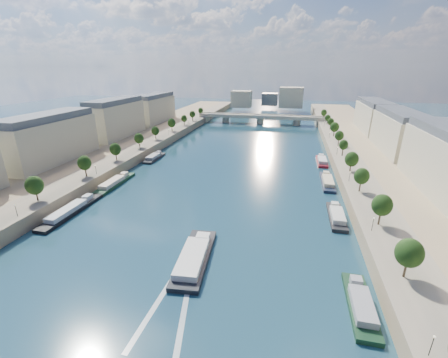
% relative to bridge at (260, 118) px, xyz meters
% --- Properties ---
extents(ground, '(700.00, 700.00, 0.00)m').
position_rel_bridge_xyz_m(ground, '(0.00, -136.14, -5.08)').
color(ground, '#0C2935').
rests_on(ground, ground).
extents(quay_left, '(44.00, 520.00, 5.00)m').
position_rel_bridge_xyz_m(quay_left, '(-72.00, -136.14, -2.58)').
color(quay_left, '#9E8460').
rests_on(quay_left, ground).
extents(quay_right, '(44.00, 520.00, 5.00)m').
position_rel_bridge_xyz_m(quay_right, '(72.00, -136.14, -2.58)').
color(quay_right, '#9E8460').
rests_on(quay_right, ground).
extents(pave_left, '(14.00, 520.00, 0.10)m').
position_rel_bridge_xyz_m(pave_left, '(-57.00, -136.14, -0.03)').
color(pave_left, gray).
rests_on(pave_left, quay_left).
extents(pave_right, '(14.00, 520.00, 0.10)m').
position_rel_bridge_xyz_m(pave_right, '(57.00, -136.14, -0.03)').
color(pave_right, gray).
rests_on(pave_right, quay_right).
extents(trees_left, '(4.80, 268.80, 8.26)m').
position_rel_bridge_xyz_m(trees_left, '(-55.00, -134.14, 5.39)').
color(trees_left, '#382B1E').
rests_on(trees_left, ground).
extents(trees_right, '(4.80, 268.80, 8.26)m').
position_rel_bridge_xyz_m(trees_right, '(55.00, -126.14, 5.39)').
color(trees_right, '#382B1E').
rests_on(trees_right, ground).
extents(lamps_left, '(0.36, 200.36, 4.28)m').
position_rel_bridge_xyz_m(lamps_left, '(-52.50, -146.14, 2.70)').
color(lamps_left, black).
rests_on(lamps_left, ground).
extents(lamps_right, '(0.36, 200.36, 4.28)m').
position_rel_bridge_xyz_m(lamps_right, '(52.50, -131.14, 2.70)').
color(lamps_right, black).
rests_on(lamps_right, ground).
extents(buildings_left, '(16.00, 226.00, 23.20)m').
position_rel_bridge_xyz_m(buildings_left, '(-85.00, -124.14, 11.37)').
color(buildings_left, beige).
rests_on(buildings_left, ground).
extents(buildings_right, '(16.00, 226.00, 23.20)m').
position_rel_bridge_xyz_m(buildings_right, '(85.00, -124.14, 11.37)').
color(buildings_right, beige).
rests_on(buildings_right, ground).
extents(skyline, '(79.00, 42.00, 22.00)m').
position_rel_bridge_xyz_m(skyline, '(3.19, 83.38, 9.57)').
color(skyline, beige).
rests_on(skyline, ground).
extents(bridge, '(112.00, 12.00, 8.15)m').
position_rel_bridge_xyz_m(bridge, '(0.00, 0.00, 0.00)').
color(bridge, '#C1B79E').
rests_on(bridge, ground).
extents(tour_barge, '(9.91, 26.93, 3.68)m').
position_rel_bridge_xyz_m(tour_barge, '(5.55, -208.75, -4.12)').
color(tour_barge, black).
rests_on(tour_barge, ground).
extents(wake, '(10.74, 26.02, 0.04)m').
position_rel_bridge_xyz_m(wake, '(5.55, -225.39, -5.06)').
color(wake, silver).
rests_on(wake, ground).
extents(moored_barges_left, '(5.00, 155.70, 3.60)m').
position_rel_bridge_xyz_m(moored_barges_left, '(-45.50, -187.57, -4.24)').
color(moored_barges_left, '#191A37').
rests_on(moored_barges_left, ground).
extents(moored_barges_right, '(5.00, 163.23, 3.60)m').
position_rel_bridge_xyz_m(moored_barges_right, '(45.50, -179.31, -4.24)').
color(moored_barges_right, black).
rests_on(moored_barges_right, ground).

